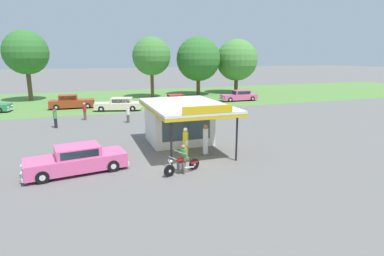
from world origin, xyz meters
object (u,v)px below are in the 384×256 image
bystander_strolling_foreground (128,115)px  bystander_standing_back_lot (85,111)px  featured_classic_sedan (77,160)px  bystander_chatting_near_pumps (170,105)px  parked_car_back_row_left (71,102)px  parked_car_back_row_right (239,96)px  parked_car_back_row_centre_left (174,101)px  bystander_admiring_sedan (55,118)px  gas_pump_nearside (186,144)px  gas_pump_offside (205,141)px  parked_car_back_row_far_right (119,105)px  motorcycle_with_rider (183,161)px

bystander_strolling_foreground → bystander_standing_back_lot: bystander_standing_back_lot is taller
featured_classic_sedan → bystander_chatting_near_pumps: 18.71m
parked_car_back_row_left → parked_car_back_row_right: size_ratio=1.02×
featured_classic_sedan → parked_car_back_row_centre_left: bearing=60.3°
bystander_admiring_sedan → bystander_standing_back_lot: bystander_standing_back_lot is taller
parked_car_back_row_centre_left → bystander_strolling_foreground: size_ratio=3.25×
parked_car_back_row_centre_left → parked_car_back_row_left: parked_car_back_row_left is taller
gas_pump_nearside → gas_pump_offside: (1.33, 0.00, 0.06)m
parked_car_back_row_centre_left → bystander_chatting_near_pumps: 4.11m
gas_pump_offside → parked_car_back_row_right: bearing=57.6°
gas_pump_nearside → gas_pump_offside: gas_pump_offside is taller
bystander_admiring_sedan → featured_classic_sedan: bearing=-81.5°
parked_car_back_row_far_right → bystander_strolling_foreground: 7.37m
parked_car_back_row_left → bystander_admiring_sedan: (-1.10, -10.82, 0.16)m
bystander_strolling_foreground → bystander_chatting_near_pumps: bystander_chatting_near_pumps is taller
motorcycle_with_rider → bystander_standing_back_lot: (-4.72, 16.96, 0.26)m
gas_pump_nearside → bystander_standing_back_lot: 15.52m
gas_pump_nearside → motorcycle_with_rider: bearing=-111.4°
motorcycle_with_rider → parked_car_back_row_far_right: motorcycle_with_rider is taller
parked_car_back_row_centre_left → bystander_strolling_foreground: 10.14m
parked_car_back_row_right → bystander_admiring_sedan: bearing=-156.7°
bystander_chatting_near_pumps → bystander_standing_back_lot: bearing=-173.2°
parked_car_back_row_far_right → bystander_admiring_sedan: size_ratio=3.36×
parked_car_back_row_centre_left → bystander_chatting_near_pumps: bystander_chatting_near_pumps is taller
gas_pump_nearside → parked_car_back_row_centre_left: size_ratio=0.39×
parked_car_back_row_centre_left → parked_car_back_row_right: (10.15, 2.32, -0.01)m
featured_classic_sedan → bystander_standing_back_lot: (0.69, 14.95, 0.23)m
gas_pump_nearside → parked_car_back_row_centre_left: gas_pump_nearside is taller
bystander_strolling_foreground → gas_pump_nearside: bearing=-80.8°
parked_car_back_row_centre_left → parked_car_back_row_right: size_ratio=0.93×
featured_classic_sedan → bystander_admiring_sedan: (-1.80, 12.11, 0.21)m
bystander_chatting_near_pumps → bystander_admiring_sedan: bearing=-161.2°
bystander_admiring_sedan → bystander_chatting_near_pumps: 12.13m
parked_car_back_row_right → bystander_standing_back_lot: (-20.74, -7.16, 0.24)m
parked_car_back_row_left → bystander_admiring_sedan: bearing=-95.8°
parked_car_back_row_left → bystander_chatting_near_pumps: bearing=-33.6°
parked_car_back_row_left → parked_car_back_row_right: parked_car_back_row_left is taller
parked_car_back_row_far_right → bystander_chatting_near_pumps: bystander_chatting_near_pumps is taller
parked_car_back_row_right → bystander_chatting_near_pumps: bearing=-152.6°
gas_pump_nearside → parked_car_back_row_right: 26.30m
gas_pump_nearside → bystander_standing_back_lot: (-5.71, 14.43, 0.05)m
gas_pump_offside → motorcycle_with_rider: bearing=-132.6°
bystander_admiring_sedan → parked_car_back_row_far_right: bearing=49.8°
bystander_chatting_near_pumps → featured_classic_sedan: bearing=-121.2°
gas_pump_nearside → motorcycle_with_rider: gas_pump_nearside is taller
bystander_admiring_sedan → gas_pump_nearside: bearing=-54.7°
gas_pump_offside → parked_car_back_row_centre_left: 19.59m
gas_pump_nearside → gas_pump_offside: bearing=0.0°
gas_pump_offside → parked_car_back_row_centre_left: bearing=79.6°
featured_classic_sedan → parked_car_back_row_right: 30.79m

